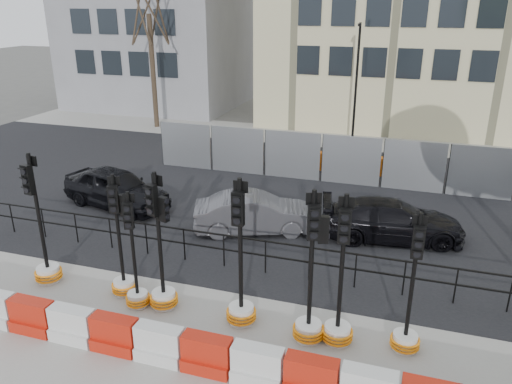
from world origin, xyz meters
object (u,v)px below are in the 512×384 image
(traffic_signal_h, at_px, (407,324))
(car_c, at_px, (392,220))
(car_a, at_px, (116,188))
(traffic_signal_d, at_px, (162,277))
(traffic_signal_a, at_px, (45,257))

(traffic_signal_h, relative_size, car_c, 0.69)
(traffic_signal_h, relative_size, car_a, 0.71)
(traffic_signal_d, relative_size, car_a, 0.78)
(traffic_signal_d, xyz_separation_m, traffic_signal_h, (5.60, 0.13, -0.17))
(traffic_signal_a, bearing_deg, car_a, 111.16)
(car_a, relative_size, car_c, 0.97)
(traffic_signal_d, bearing_deg, traffic_signal_h, 18.54)
(traffic_signal_a, distance_m, car_a, 5.18)
(car_a, bearing_deg, traffic_signal_d, -124.48)
(traffic_signal_d, relative_size, car_c, 0.75)
(traffic_signal_a, bearing_deg, traffic_signal_h, 8.82)
(traffic_signal_d, distance_m, car_a, 6.92)
(traffic_signal_h, bearing_deg, car_c, 93.69)
(traffic_signal_a, bearing_deg, car_c, 41.39)
(car_c, bearing_deg, traffic_signal_a, 111.81)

